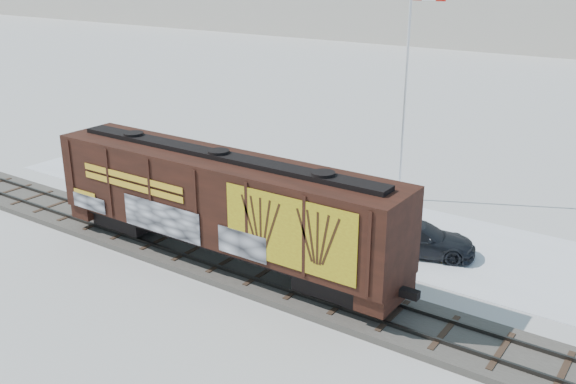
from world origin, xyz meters
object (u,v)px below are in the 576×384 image
Objects in this scene: car_silver at (177,173)px; car_dark at (419,238)px; car_white at (346,203)px; flagpole at (405,122)px; hopper_railcar at (220,201)px.

car_silver is 0.84× the size of car_dark.
car_white is at bearing -66.29° from car_silver.
car_dark is at bearing -58.33° from flagpole.
flagpole is 2.36× the size of car_dark.
hopper_railcar is at bearing -166.89° from car_white.
flagpole is at bearing -48.21° from car_silver.
hopper_railcar is 3.34× the size of car_dark.
car_dark is (15.78, -0.71, 0.01)m from car_silver.
hopper_railcar is at bearing 114.57° from car_dark.
flagpole is at bearing 13.41° from car_dark.
flagpole is 5.67m from car_white.
flagpole is at bearing 9.77° from car_white.
car_silver is 15.80m from car_dark.
car_white reaches higher than car_silver.
car_silver is 0.86× the size of car_white.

